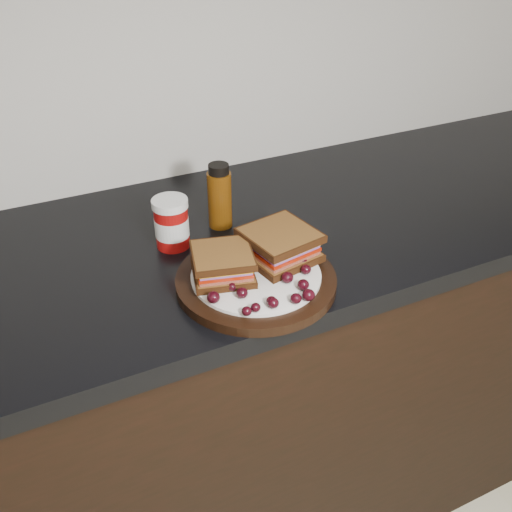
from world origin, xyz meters
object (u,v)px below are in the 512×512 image
at_px(plate, 256,280).
at_px(condiment_jar, 172,223).
at_px(sandwich_left, 223,264).
at_px(oil_bottle, 220,196).

xyz_separation_m(plate, condiment_jar, (-0.09, 0.18, 0.04)).
relative_size(sandwich_left, condiment_jar, 1.02).
xyz_separation_m(sandwich_left, oil_bottle, (0.08, 0.20, 0.02)).
bearing_deg(oil_bottle, sandwich_left, -111.16).
xyz_separation_m(sandwich_left, condiment_jar, (-0.04, 0.16, 0.00)).
distance_m(plate, sandwich_left, 0.07).
bearing_deg(sandwich_left, condiment_jar, 116.69).
bearing_deg(sandwich_left, plate, -6.25).
distance_m(condiment_jar, oil_bottle, 0.12).
height_order(condiment_jar, oil_bottle, oil_bottle).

